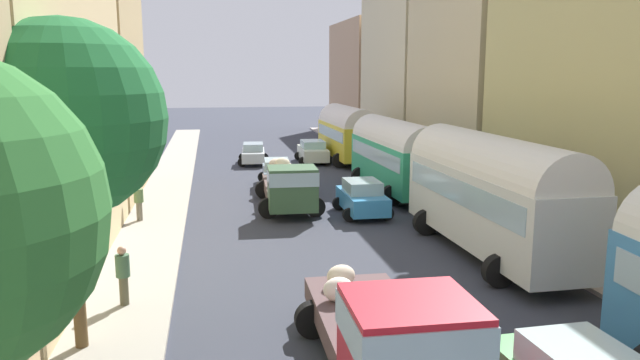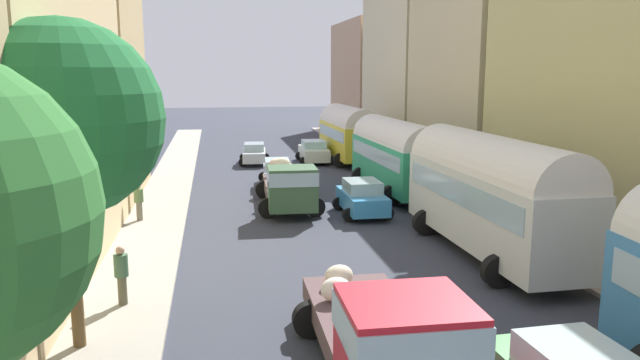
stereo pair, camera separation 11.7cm
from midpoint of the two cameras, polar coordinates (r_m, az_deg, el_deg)
The scene contains 20 objects.
ground_plane at distance 32.42m, azimuth -1.59°, elevation -1.14°, with size 154.00×154.00×0.00m, color #333741.
sidewalk_left at distance 32.15m, azimuth -14.48°, elevation -1.43°, with size 2.50×70.00×0.14m, color #9C978B.
sidewalk_right at distance 34.22m, azimuth 10.50°, elevation -0.58°, with size 2.50×70.00×0.14m, color #ACA29F.
building_left_2 at distance 32.92m, azimuth -21.86°, elevation 9.34°, with size 5.99×9.28×12.52m.
building_right_1 at distance 26.60m, azimuth 27.33°, elevation 8.69°, with size 6.24×14.12×12.36m.
building_right_2 at distance 38.07m, azimuth 14.60°, elevation 9.66°, with size 5.20×11.40×12.44m.
building_right_3 at distance 49.60m, azimuth 8.33°, elevation 10.69°, with size 5.30×12.46×13.68m.
building_right_4 at distance 63.10m, azimuth 4.55°, elevation 9.55°, with size 5.53×13.98×11.28m.
parked_bus_1 at distance 21.70m, azimuth 15.65°, elevation -0.88°, with size 3.43×9.70×4.25m.
parked_bus_2 at distance 31.90m, azimuth 7.01°, elevation 2.53°, with size 3.38×9.07×3.91m.
parked_bus_3 at distance 42.88m, azimuth 2.51°, elevation 4.57°, with size 3.51×8.32×3.95m.
cargo_truck_0 at distance 12.35m, azimuth 6.45°, elevation -14.27°, with size 3.20×6.74×2.48m.
cargo_truck_1 at distance 27.98m, azimuth -3.05°, elevation -0.49°, with size 3.15×7.26×2.30m.
car_0 at distance 34.00m, azimuth -4.19°, elevation 0.69°, with size 2.30×4.19×1.51m.
car_1 at distance 42.29m, azimuth -6.38°, elevation 2.50°, with size 2.30×3.86×1.46m.
car_3 at distance 27.20m, azimuth 3.87°, elevation -1.68°, with size 2.27×3.68×1.59m.
car_4 at distance 42.68m, azimuth -0.76°, elevation 2.71°, with size 2.39×4.21×1.56m.
pedestrian_1 at distance 17.36m, azimuth -18.24°, elevation -8.38°, with size 0.44×0.44×1.78m.
pedestrian_2 at distance 26.69m, azimuth -16.80°, elevation -1.95°, with size 0.49×0.49×1.70m.
roadside_tree_1 at distance 14.24m, azimuth -23.08°, elevation 5.27°, with size 4.35×4.35×7.56m.
Camera 1 is at (-4.80, -4.41, 6.41)m, focal length 33.99 mm.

